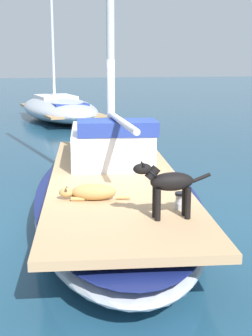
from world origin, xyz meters
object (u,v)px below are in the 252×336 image
object	(u,v)px
deck_winch	(181,201)
dog_tan	(91,192)
moored_boat_far_astern	(59,108)
dog_black	(168,184)
sailboat_main	(115,195)

from	to	relation	value
deck_winch	dog_tan	bearing A→B (deg)	150.81
moored_boat_far_astern	deck_winch	bearing A→B (deg)	-86.83
dog_tan	dog_black	world-z (taller)	dog_black
sailboat_main	dog_black	world-z (taller)	dog_black
dog_tan	deck_winch	world-z (taller)	dog_tan
dog_tan	moored_boat_far_astern	distance (m)	13.92
sailboat_main	dog_tan	xyz separation A→B (m)	(-0.53, -1.29, 0.43)
dog_tan	dog_black	size ratio (longest dim) A/B	1.01
deck_winch	moored_boat_far_astern	bearing A→B (deg)	93.17
dog_black	dog_tan	bearing A→B (deg)	131.12
sailboat_main	deck_winch	xyz separation A→B (m)	(0.53, -1.88, 0.42)
moored_boat_far_astern	dog_black	bearing A→B (deg)	-87.91
moored_boat_far_astern	dog_tan	bearing A→B (deg)	-91.07
dog_black	deck_winch	world-z (taller)	dog_black
deck_winch	sailboat_main	bearing A→B (deg)	105.81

